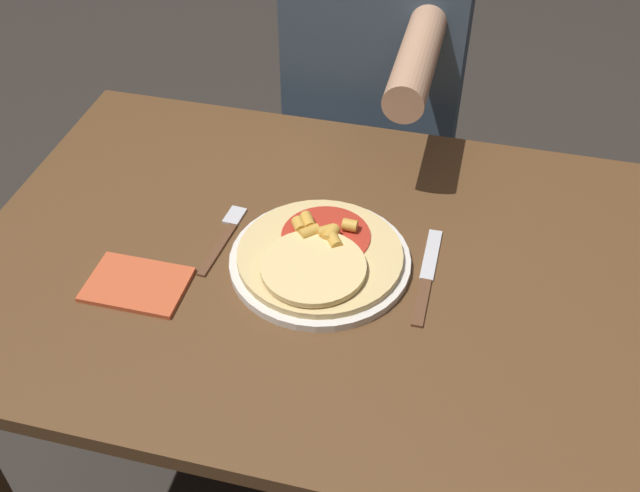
% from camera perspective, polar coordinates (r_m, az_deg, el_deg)
% --- Properties ---
extents(ground_plane, '(8.00, 8.00, 0.00)m').
position_cam_1_polar(ground_plane, '(1.80, 0.73, -18.15)').
color(ground_plane, '#2D2823').
extents(dining_table, '(1.19, 0.80, 0.73)m').
position_cam_1_polar(dining_table, '(1.29, 0.97, -4.72)').
color(dining_table, brown).
rests_on(dining_table, ground_plane).
extents(plate, '(0.29, 0.29, 0.01)m').
position_cam_1_polar(plate, '(1.21, -0.00, -1.15)').
color(plate, silver).
rests_on(plate, dining_table).
extents(pizza, '(0.27, 0.27, 0.04)m').
position_cam_1_polar(pizza, '(1.19, -0.07, -0.69)').
color(pizza, '#DBBC7A').
rests_on(pizza, plate).
extents(fork, '(0.03, 0.18, 0.00)m').
position_cam_1_polar(fork, '(1.27, -7.27, 0.82)').
color(fork, brown).
rests_on(fork, dining_table).
extents(knife, '(0.02, 0.22, 0.00)m').
position_cam_1_polar(knife, '(1.20, 8.12, -2.38)').
color(knife, brown).
rests_on(knife, dining_table).
extents(napkin, '(0.16, 0.11, 0.01)m').
position_cam_1_polar(napkin, '(1.21, -13.77, -2.86)').
color(napkin, '#C6512D').
rests_on(napkin, dining_table).
extents(person_diner, '(0.37, 0.52, 1.26)m').
position_cam_1_polar(person_diner, '(1.68, 4.35, 12.75)').
color(person_diner, '#2D2D38').
rests_on(person_diner, ground_plane).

